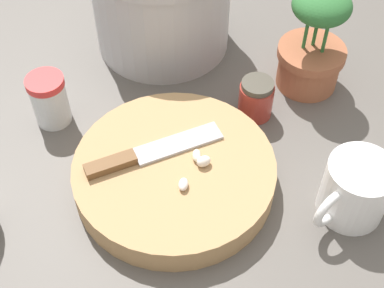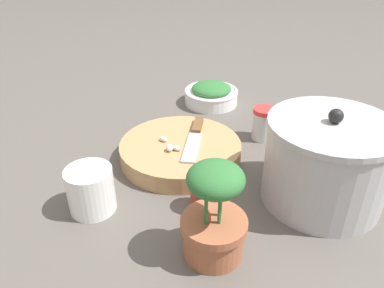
{
  "view_description": "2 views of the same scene",
  "coord_description": "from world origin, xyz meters",
  "px_view_note": "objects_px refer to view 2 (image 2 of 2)",
  "views": [
    {
      "loc": [
        0.13,
        -0.52,
        0.65
      ],
      "look_at": [
        0.04,
        -0.02,
        0.06
      ],
      "focal_mm": 50.0,
      "sensor_mm": 36.0,
      "label": 1
    },
    {
      "loc": [
        0.57,
        0.5,
        0.51
      ],
      "look_at": [
        0.02,
        -0.0,
        0.06
      ],
      "focal_mm": 35.0,
      "sensor_mm": 36.0,
      "label": 2
    }
  ],
  "objects_px": {
    "chef_knife": "(195,136)",
    "potted_herb": "(214,218)",
    "herb_bowl": "(211,94)",
    "stock_pot": "(326,162)",
    "coffee_mug": "(91,189)",
    "spice_jar": "(263,123)",
    "garlic_cloves": "(170,145)",
    "honey_jar": "(204,195)",
    "cutting_board": "(180,151)"
  },
  "relations": [
    {
      "from": "cutting_board",
      "to": "potted_herb",
      "type": "distance_m",
      "value": 0.32
    },
    {
      "from": "garlic_cloves",
      "to": "coffee_mug",
      "type": "relative_size",
      "value": 0.67
    },
    {
      "from": "spice_jar",
      "to": "stock_pot",
      "type": "bearing_deg",
      "value": 59.7
    },
    {
      "from": "spice_jar",
      "to": "honey_jar",
      "type": "distance_m",
      "value": 0.33
    },
    {
      "from": "herb_bowl",
      "to": "spice_jar",
      "type": "xyz_separation_m",
      "value": [
        0.08,
        0.25,
        0.01
      ]
    },
    {
      "from": "cutting_board",
      "to": "spice_jar",
      "type": "bearing_deg",
      "value": 157.32
    },
    {
      "from": "chef_knife",
      "to": "potted_herb",
      "type": "bearing_deg",
      "value": 103.23
    },
    {
      "from": "garlic_cloves",
      "to": "herb_bowl",
      "type": "bearing_deg",
      "value": -155.6
    },
    {
      "from": "spice_jar",
      "to": "potted_herb",
      "type": "relative_size",
      "value": 0.47
    },
    {
      "from": "cutting_board",
      "to": "potted_herb",
      "type": "relative_size",
      "value": 1.58
    },
    {
      "from": "garlic_cloves",
      "to": "honey_jar",
      "type": "height_order",
      "value": "honey_jar"
    },
    {
      "from": "herb_bowl",
      "to": "cutting_board",
      "type": "bearing_deg",
      "value": 27.12
    },
    {
      "from": "stock_pot",
      "to": "spice_jar",
      "type": "bearing_deg",
      "value": -120.3
    },
    {
      "from": "chef_knife",
      "to": "potted_herb",
      "type": "distance_m",
      "value": 0.34
    },
    {
      "from": "chef_knife",
      "to": "stock_pot",
      "type": "height_order",
      "value": "stock_pot"
    },
    {
      "from": "spice_jar",
      "to": "coffee_mug",
      "type": "relative_size",
      "value": 0.78
    },
    {
      "from": "chef_knife",
      "to": "herb_bowl",
      "type": "height_order",
      "value": "herb_bowl"
    },
    {
      "from": "stock_pot",
      "to": "garlic_cloves",
      "type": "bearing_deg",
      "value": -69.83
    },
    {
      "from": "honey_jar",
      "to": "stock_pot",
      "type": "bearing_deg",
      "value": 140.06
    },
    {
      "from": "honey_jar",
      "to": "cutting_board",
      "type": "bearing_deg",
      "value": -121.83
    },
    {
      "from": "potted_herb",
      "to": "chef_knife",
      "type": "bearing_deg",
      "value": -132.54
    },
    {
      "from": "cutting_board",
      "to": "stock_pot",
      "type": "relative_size",
      "value": 1.18
    },
    {
      "from": "chef_knife",
      "to": "herb_bowl",
      "type": "xyz_separation_m",
      "value": [
        -0.26,
        -0.16,
        -0.02
      ]
    },
    {
      "from": "cutting_board",
      "to": "potted_herb",
      "type": "bearing_deg",
      "value": 54.34
    },
    {
      "from": "garlic_cloves",
      "to": "herb_bowl",
      "type": "xyz_separation_m",
      "value": [
        -0.34,
        -0.15,
        -0.02
      ]
    },
    {
      "from": "cutting_board",
      "to": "garlic_cloves",
      "type": "bearing_deg",
      "value": -5.07
    },
    {
      "from": "herb_bowl",
      "to": "potted_herb",
      "type": "relative_size",
      "value": 0.92
    },
    {
      "from": "garlic_cloves",
      "to": "stock_pot",
      "type": "xyz_separation_m",
      "value": [
        -0.12,
        0.33,
        0.04
      ]
    },
    {
      "from": "cutting_board",
      "to": "herb_bowl",
      "type": "xyz_separation_m",
      "value": [
        -0.3,
        -0.16,
        0.01
      ]
    },
    {
      "from": "honey_jar",
      "to": "potted_herb",
      "type": "bearing_deg",
      "value": 48.24
    },
    {
      "from": "coffee_mug",
      "to": "honey_jar",
      "type": "xyz_separation_m",
      "value": [
        -0.15,
        0.17,
        -0.01
      ]
    },
    {
      "from": "cutting_board",
      "to": "spice_jar",
      "type": "xyz_separation_m",
      "value": [
        -0.22,
        0.09,
        0.02
      ]
    },
    {
      "from": "cutting_board",
      "to": "coffee_mug",
      "type": "relative_size",
      "value": 2.6
    },
    {
      "from": "coffee_mug",
      "to": "potted_herb",
      "type": "bearing_deg",
      "value": 105.19
    },
    {
      "from": "stock_pot",
      "to": "coffee_mug",
      "type": "bearing_deg",
      "value": -43.8
    },
    {
      "from": "cutting_board",
      "to": "garlic_cloves",
      "type": "xyz_separation_m",
      "value": [
        0.03,
        -0.0,
        0.03
      ]
    },
    {
      "from": "herb_bowl",
      "to": "spice_jar",
      "type": "distance_m",
      "value": 0.26
    },
    {
      "from": "cutting_board",
      "to": "herb_bowl",
      "type": "relative_size",
      "value": 1.73
    },
    {
      "from": "garlic_cloves",
      "to": "potted_herb",
      "type": "height_order",
      "value": "potted_herb"
    },
    {
      "from": "chef_knife",
      "to": "garlic_cloves",
      "type": "distance_m",
      "value": 0.08
    },
    {
      "from": "garlic_cloves",
      "to": "stock_pot",
      "type": "distance_m",
      "value": 0.35
    },
    {
      "from": "honey_jar",
      "to": "stock_pot",
      "type": "distance_m",
      "value": 0.25
    },
    {
      "from": "garlic_cloves",
      "to": "honey_jar",
      "type": "xyz_separation_m",
      "value": [
        0.07,
        0.17,
        -0.02
      ]
    },
    {
      "from": "coffee_mug",
      "to": "stock_pot",
      "type": "distance_m",
      "value": 0.48
    },
    {
      "from": "chef_knife",
      "to": "coffee_mug",
      "type": "distance_m",
      "value": 0.3
    },
    {
      "from": "honey_jar",
      "to": "stock_pot",
      "type": "relative_size",
      "value": 0.28
    },
    {
      "from": "coffee_mug",
      "to": "potted_herb",
      "type": "distance_m",
      "value": 0.27
    },
    {
      "from": "spice_jar",
      "to": "honey_jar",
      "type": "xyz_separation_m",
      "value": [
        0.32,
        0.07,
        -0.01
      ]
    },
    {
      "from": "chef_knife",
      "to": "honey_jar",
      "type": "relative_size",
      "value": 2.72
    },
    {
      "from": "stock_pot",
      "to": "potted_herb",
      "type": "relative_size",
      "value": 1.35
    }
  ]
}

